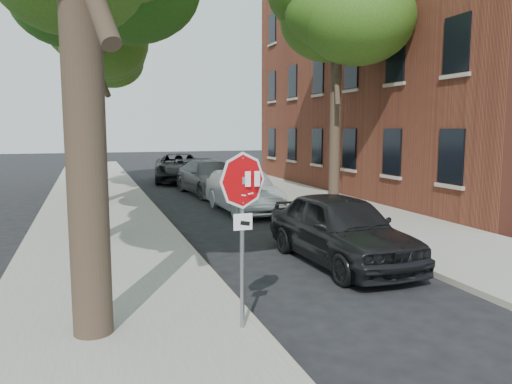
% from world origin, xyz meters
% --- Properties ---
extents(ground, '(120.00, 120.00, 0.00)m').
position_xyz_m(ground, '(0.00, 0.00, 0.00)').
color(ground, black).
rests_on(ground, ground).
extents(sidewalk_left, '(4.00, 55.00, 0.12)m').
position_xyz_m(sidewalk_left, '(-2.50, 12.00, 0.06)').
color(sidewalk_left, gray).
rests_on(sidewalk_left, ground).
extents(sidewalk_right, '(4.00, 55.00, 0.12)m').
position_xyz_m(sidewalk_right, '(6.00, 12.00, 0.06)').
color(sidewalk_right, gray).
rests_on(sidewalk_right, ground).
extents(curb_left, '(0.12, 55.00, 0.13)m').
position_xyz_m(curb_left, '(-0.45, 12.00, 0.07)').
color(curb_left, '#9E9384').
rests_on(curb_left, ground).
extents(curb_right, '(0.12, 55.00, 0.13)m').
position_xyz_m(curb_right, '(3.95, 12.00, 0.07)').
color(curb_right, '#9E9384').
rests_on(curb_right, ground).
extents(apartment_building, '(12.20, 20.20, 15.30)m').
position_xyz_m(apartment_building, '(14.00, 14.00, 7.65)').
color(apartment_building, brown).
rests_on(apartment_building, ground).
extents(stop_sign, '(0.76, 0.34, 2.61)m').
position_xyz_m(stop_sign, '(-0.70, -0.03, 1.95)').
color(stop_sign, gray).
rests_on(stop_sign, sidewalk_left).
extents(tree_far, '(5.29, 4.91, 9.33)m').
position_xyz_m(tree_far, '(-2.72, 21.11, 7.21)').
color(tree_far, black).
rests_on(tree_far, sidewalk_left).
extents(tree_right, '(5.29, 4.91, 9.33)m').
position_xyz_m(tree_right, '(5.98, 10.11, 7.21)').
color(tree_right, black).
rests_on(tree_right, sidewalk_right).
extents(car_a, '(2.06, 4.77, 1.60)m').
position_xyz_m(car_a, '(2.60, 3.12, 0.80)').
color(car_a, black).
rests_on(car_a, ground).
extents(car_b, '(1.78, 4.65, 1.51)m').
position_xyz_m(car_b, '(2.54, 10.46, 0.76)').
color(car_b, '#ACAFB4').
rests_on(car_b, ground).
extents(car_c, '(2.72, 5.62, 1.58)m').
position_xyz_m(car_c, '(2.60, 15.77, 0.79)').
color(car_c, '#525257').
rests_on(car_c, ground).
extents(car_d, '(3.49, 6.20, 1.64)m').
position_xyz_m(car_d, '(2.18, 21.74, 0.82)').
color(car_d, black).
rests_on(car_d, ground).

